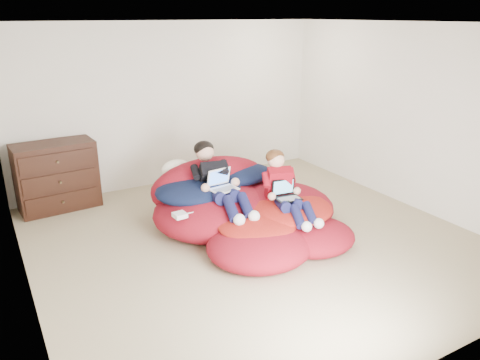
# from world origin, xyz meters

# --- Properties ---
(room_shell) EXTENTS (5.10, 5.10, 2.77)m
(room_shell) POSITION_xyz_m (0.00, 0.00, 0.22)
(room_shell) COLOR tan
(room_shell) RESTS_ON ground
(dresser) EXTENTS (1.08, 0.62, 0.95)m
(dresser) POSITION_xyz_m (-1.86, 2.22, 0.47)
(dresser) COLOR black
(dresser) RESTS_ON ground
(beanbag_pile) EXTENTS (2.33, 2.35, 0.85)m
(beanbag_pile) POSITION_xyz_m (0.07, 0.37, 0.26)
(beanbag_pile) COLOR maroon
(beanbag_pile) RESTS_ON ground
(cream_pillow) EXTENTS (0.41, 0.26, 0.26)m
(cream_pillow) POSITION_xyz_m (-0.47, 1.26, 0.62)
(cream_pillow) COLOR white
(cream_pillow) RESTS_ON beanbag_pile
(older_boy) EXTENTS (0.42, 1.28, 0.72)m
(older_boy) POSITION_xyz_m (-0.22, 0.54, 0.68)
(older_boy) COLOR black
(older_boy) RESTS_ON beanbag_pile
(younger_boy) EXTENTS (0.40, 0.96, 0.74)m
(younger_boy) POSITION_xyz_m (0.38, -0.05, 0.64)
(younger_boy) COLOR maroon
(younger_boy) RESTS_ON beanbag_pile
(laptop_white) EXTENTS (0.35, 0.32, 0.24)m
(laptop_white) POSITION_xyz_m (-0.22, 0.42, 0.64)
(laptop_white) COLOR white
(laptop_white) RESTS_ON older_boy
(laptop_black) EXTENTS (0.32, 0.27, 0.22)m
(laptop_black) POSITION_xyz_m (0.38, -0.09, 0.56)
(laptop_black) COLOR black
(laptop_black) RESTS_ON younger_boy
(power_adapter) EXTENTS (0.15, 0.15, 0.05)m
(power_adapter) POSITION_xyz_m (-0.85, 0.25, 0.42)
(power_adapter) COLOR white
(power_adapter) RESTS_ON beanbag_pile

